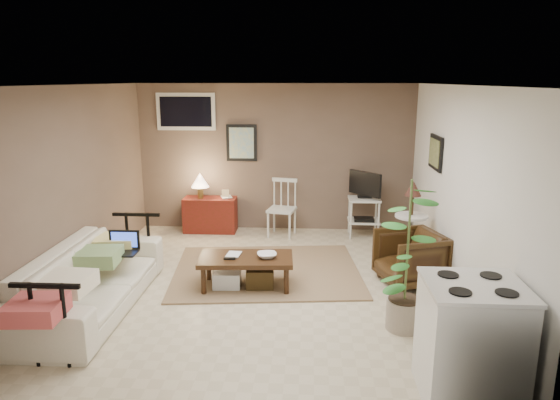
# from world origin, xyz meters

# --- Properties ---
(floor) EXTENTS (5.00, 5.00, 0.00)m
(floor) POSITION_xyz_m (0.00, 0.00, 0.00)
(floor) COLOR #C1B293
(floor) RESTS_ON ground
(art_back) EXTENTS (0.50, 0.03, 0.60)m
(art_back) POSITION_xyz_m (-0.55, 2.48, 1.45)
(art_back) COLOR black
(art_right) EXTENTS (0.03, 0.60, 0.45)m
(art_right) POSITION_xyz_m (2.23, 1.05, 1.52)
(art_right) COLOR black
(window) EXTENTS (0.96, 0.03, 0.60)m
(window) POSITION_xyz_m (-1.45, 2.48, 1.95)
(window) COLOR silver
(rug) EXTENTS (2.58, 2.15, 0.02)m
(rug) POSITION_xyz_m (0.02, 0.52, 0.01)
(rug) COLOR #7B6047
(rug) RESTS_ON floor
(coffee_table) EXTENTS (1.14, 0.64, 0.42)m
(coffee_table) POSITION_xyz_m (-0.19, -0.02, 0.24)
(coffee_table) COLOR #37200F
(coffee_table) RESTS_ON floor
(sofa) EXTENTS (0.68, 2.33, 0.91)m
(sofa) POSITION_xyz_m (-1.80, -0.66, 0.46)
(sofa) COLOR white
(sofa) RESTS_ON floor
(sofa_pillows) EXTENTS (0.45, 2.22, 0.16)m
(sofa_pillows) POSITION_xyz_m (-1.74, -0.93, 0.56)
(sofa_pillows) COLOR beige
(sofa_pillows) RESTS_ON sofa
(sofa_end_rails) EXTENTS (0.63, 2.33, 0.78)m
(sofa_end_rails) POSITION_xyz_m (-1.67, -0.66, 0.39)
(sofa_end_rails) COLOR black
(sofa_end_rails) RESTS_ON floor
(laptop) EXTENTS (0.36, 0.26, 0.24)m
(laptop) POSITION_xyz_m (-1.58, -0.26, 0.59)
(laptop) COLOR black
(laptop) RESTS_ON sofa
(red_console) EXTENTS (0.85, 0.38, 0.99)m
(red_console) POSITION_xyz_m (-1.08, 2.25, 0.34)
(red_console) COLOR maroon
(red_console) RESTS_ON floor
(spindle_chair) EXTENTS (0.49, 0.49, 0.91)m
(spindle_chair) POSITION_xyz_m (0.13, 2.11, 0.43)
(spindle_chair) COLOR silver
(spindle_chair) RESTS_ON floor
(tv_stand) EXTENTS (0.49, 0.49, 1.05)m
(tv_stand) POSITION_xyz_m (1.44, 2.15, 0.56)
(tv_stand) COLOR silver
(tv_stand) RESTS_ON floor
(side_table) EXTENTS (0.43, 0.43, 1.16)m
(side_table) POSITION_xyz_m (1.93, 0.90, 0.72)
(side_table) COLOR silver
(side_table) RESTS_ON floor
(armchair) EXTENTS (0.85, 0.88, 0.73)m
(armchair) POSITION_xyz_m (1.81, 0.24, 0.36)
(armchair) COLOR #32210E
(armchair) RESTS_ON floor
(potted_plant) EXTENTS (0.39, 0.39, 1.57)m
(potted_plant) POSITION_xyz_m (1.53, -0.92, 0.83)
(potted_plant) COLOR gray
(potted_plant) RESTS_ON floor
(stove) EXTENTS (0.74, 0.69, 0.97)m
(stove) POSITION_xyz_m (1.83, -2.02, 0.48)
(stove) COLOR silver
(stove) RESTS_ON floor
(bowl) EXTENTS (0.24, 0.10, 0.23)m
(bowl) POSITION_xyz_m (0.07, -0.02, 0.51)
(bowl) COLOR #37200F
(bowl) RESTS_ON coffee_table
(book_table) EXTENTS (0.16, 0.03, 0.22)m
(book_table) POSITION_xyz_m (-0.42, 0.04, 0.51)
(book_table) COLOR #37200F
(book_table) RESTS_ON coffee_table
(book_console) EXTENTS (0.16, 0.07, 0.22)m
(book_console) POSITION_xyz_m (-0.87, 2.27, 0.68)
(book_console) COLOR #37200F
(book_console) RESTS_ON red_console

